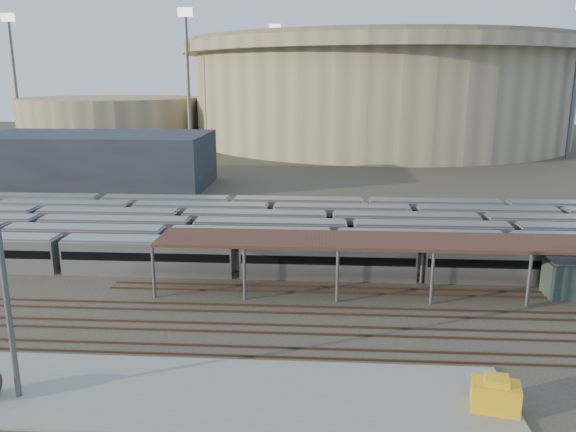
{
  "coord_description": "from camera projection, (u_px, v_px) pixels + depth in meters",
  "views": [
    {
      "loc": [
        7.69,
        -47.37,
        20.19
      ],
      "look_at": [
        3.93,
        12.0,
        5.45
      ],
      "focal_mm": 35.0,
      "sensor_mm": 36.0,
      "label": 1
    }
  ],
  "objects": [
    {
      "name": "stadium",
      "position": [
        378.0,
        89.0,
        181.34
      ],
      "size": [
        124.0,
        124.0,
        32.5
      ],
      "color": "tan",
      "rests_on": "ground"
    },
    {
      "name": "subway_trains",
      "position": [
        265.0,
        232.0,
        68.66
      ],
      "size": [
        128.89,
        23.9,
        3.6
      ],
      "color": "silver",
      "rests_on": "ground"
    },
    {
      "name": "yellow_equipment",
      "position": [
        495.0,
        396.0,
        34.54
      ],
      "size": [
        3.15,
        2.33,
        1.78
      ],
      "primitive_type": "cube",
      "rotation": [
        0.0,
        0.0,
        -0.21
      ],
      "color": "gold",
      "rests_on": "apron"
    },
    {
      "name": "empty_tracks",
      "position": [
        228.0,
        327.0,
        46.35
      ],
      "size": [
        170.0,
        9.62,
        0.18
      ],
      "color": "#4C3323",
      "rests_on": "ground"
    },
    {
      "name": "floodlight_0",
      "position": [
        188.0,
        76.0,
        154.65
      ],
      "size": [
        4.0,
        1.0,
        38.4
      ],
      "color": "#5A5B5F",
      "rests_on": "ground"
    },
    {
      "name": "apron",
      "position": [
        127.0,
        391.0,
        36.97
      ],
      "size": [
        50.0,
        9.0,
        0.2
      ],
      "primitive_type": "cube",
      "color": "gray",
      "rests_on": "ground"
    },
    {
      "name": "secondary_arena",
      "position": [
        112.0,
        120.0,
        179.14
      ],
      "size": [
        56.0,
        56.0,
        14.0
      ],
      "primitive_type": "cylinder",
      "color": "tan",
      "rests_on": "ground"
    },
    {
      "name": "floodlight_1",
      "position": [
        14.0,
        76.0,
        167.7
      ],
      "size": [
        4.0,
        1.0,
        38.4
      ],
      "color": "#5A5B5F",
      "rests_on": "ground"
    },
    {
      "name": "ground",
      "position": [
        237.0,
        305.0,
        51.22
      ],
      "size": [
        420.0,
        420.0,
        0.0
      ],
      "primitive_type": "plane",
      "color": "#383026",
      "rests_on": "ground"
    },
    {
      "name": "service_building",
      "position": [
        96.0,
        160.0,
        105.44
      ],
      "size": [
        42.0,
        20.0,
        10.0
      ],
      "primitive_type": "cube",
      "color": "#1E232D",
      "rests_on": "ground"
    },
    {
      "name": "inspection_shed",
      "position": [
        475.0,
        244.0,
        52.54
      ],
      "size": [
        60.3,
        6.0,
        5.3
      ],
      "color": "#5A5B5F",
      "rests_on": "ground"
    },
    {
      "name": "floodlight_3",
      "position": [
        275.0,
        76.0,
        201.86
      ],
      "size": [
        4.0,
        1.0,
        38.4
      ],
      "color": "#5A5B5F",
      "rests_on": "ground"
    },
    {
      "name": "floodlight_2",
      "position": [
        576.0,
        75.0,
        138.83
      ],
      "size": [
        4.0,
        1.0,
        38.4
      ],
      "color": "#5A5B5F",
      "rests_on": "ground"
    }
  ]
}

